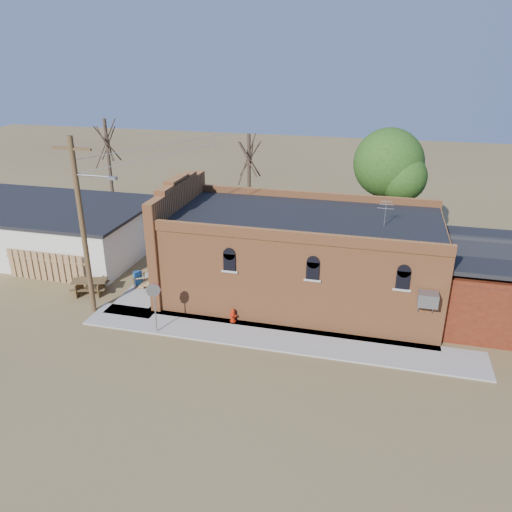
% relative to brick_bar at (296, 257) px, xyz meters
% --- Properties ---
extents(ground, '(120.00, 120.00, 0.00)m').
position_rel_brick_bar_xyz_m(ground, '(-1.64, -5.49, -2.34)').
color(ground, brown).
rests_on(ground, ground).
extents(sidewalk_south, '(19.00, 2.20, 0.08)m').
position_rel_brick_bar_xyz_m(sidewalk_south, '(-0.14, -4.59, -2.30)').
color(sidewalk_south, '#9E9991').
rests_on(sidewalk_south, ground).
extents(sidewalk_west, '(2.60, 10.00, 0.08)m').
position_rel_brick_bar_xyz_m(sidewalk_west, '(-7.94, 0.51, -2.30)').
color(sidewalk_west, '#9E9991').
rests_on(sidewalk_west, ground).
extents(brick_bar, '(16.40, 7.97, 6.30)m').
position_rel_brick_bar_xyz_m(brick_bar, '(0.00, 0.00, 0.00)').
color(brick_bar, '#B76938').
rests_on(brick_bar, ground).
extents(red_shed, '(5.40, 6.40, 4.30)m').
position_rel_brick_bar_xyz_m(red_shed, '(9.86, 0.01, -0.07)').
color(red_shed, '#52190E').
rests_on(red_shed, ground).
extents(storage_building, '(20.40, 8.40, 3.17)m').
position_rel_brick_bar_xyz_m(storage_building, '(-20.64, 2.51, -0.74)').
color(storage_building, beige).
rests_on(storage_building, ground).
extents(wood_fence, '(5.20, 0.10, 1.80)m').
position_rel_brick_bar_xyz_m(wood_fence, '(-14.44, -1.69, -1.44)').
color(wood_fence, '#9B6946').
rests_on(wood_fence, ground).
extents(utility_pole, '(3.12, 0.26, 9.00)m').
position_rel_brick_bar_xyz_m(utility_pole, '(-9.79, -4.29, 2.43)').
color(utility_pole, '#4F361F').
rests_on(utility_pole, ground).
extents(tree_bare_near, '(2.80, 2.80, 7.65)m').
position_rel_brick_bar_xyz_m(tree_bare_near, '(-4.64, 7.51, 3.62)').
color(tree_bare_near, '#4A352A').
rests_on(tree_bare_near, ground).
extents(tree_bare_far, '(2.80, 2.80, 8.16)m').
position_rel_brick_bar_xyz_m(tree_bare_far, '(-15.64, 8.51, 4.02)').
color(tree_bare_far, '#4A352A').
rests_on(tree_bare_far, ground).
extents(tree_leafy, '(4.40, 4.40, 8.15)m').
position_rel_brick_bar_xyz_m(tree_leafy, '(4.36, 8.01, 3.59)').
color(tree_leafy, '#4A352A').
rests_on(tree_leafy, ground).
extents(fire_hydrant, '(0.40, 0.39, 0.70)m').
position_rel_brick_bar_xyz_m(fire_hydrant, '(-2.48, -3.70, -1.91)').
color(fire_hydrant, '#A91D09').
rests_on(fire_hydrant, sidewalk_south).
extents(stop_sign, '(0.64, 0.38, 2.55)m').
position_rel_brick_bar_xyz_m(stop_sign, '(-5.74, -5.49, -0.30)').
color(stop_sign, gray).
rests_on(stop_sign, sidewalk_south).
extents(trash_barrel, '(0.64, 0.64, 0.79)m').
position_rel_brick_bar_xyz_m(trash_barrel, '(-8.94, -1.04, -1.86)').
color(trash_barrel, '#1B4E89').
rests_on(trash_barrel, sidewalk_west).
extents(picnic_table, '(2.21, 1.90, 0.78)m').
position_rel_brick_bar_xyz_m(picnic_table, '(-11.14, -2.49, -1.83)').
color(picnic_table, brown).
rests_on(picnic_table, ground).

